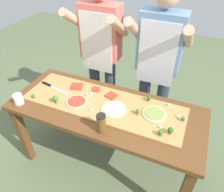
{
  "coord_description": "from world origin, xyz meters",
  "views": [
    {
      "loc": [
        0.6,
        -1.25,
        1.99
      ],
      "look_at": [
        0.03,
        0.06,
        0.86
      ],
      "focal_mm": 34.3,
      "sensor_mm": 36.0,
      "label": 1
    }
  ],
  "objects_px": {
    "chefs_knife": "(51,86)",
    "pizza_whole_cheese_artichoke": "(114,109)",
    "cheese_crumble_b": "(87,95)",
    "broccoli_floret_back_mid": "(183,119)",
    "pizza_slice_near_left": "(111,96)",
    "cheese_crumble_e": "(160,127)",
    "broccoli_floret_center_left": "(149,98)",
    "pizza_whole_tomato_red": "(77,102)",
    "broccoli_floret_front_right": "(161,133)",
    "cheese_crumble_d": "(169,105)",
    "cheese_crumble_f": "(91,93)",
    "flour_cup": "(18,100)",
    "pizza_slice_far_right": "(77,86)",
    "sauce_jar": "(101,123)",
    "broccoli_floret_back_right": "(33,96)",
    "cheese_crumble_c": "(91,110)",
    "pizza_whole_pesto_green": "(154,114)",
    "broccoli_floret_front_left": "(56,99)",
    "cook_left": "(101,48)",
    "broccoli_floret_back_left": "(171,130)",
    "cheese_crumble_a": "(178,117)",
    "cook_right": "(158,60)",
    "broccoli_floret_center_right": "(138,111)",
    "pizza_slice_center": "(96,89)",
    "prep_table": "(106,117)"
  },
  "relations": [
    {
      "from": "chefs_knife",
      "to": "pizza_whole_cheese_artichoke",
      "type": "distance_m",
      "value": 0.69
    },
    {
      "from": "cheese_crumble_b",
      "to": "broccoli_floret_back_mid",
      "type": "bearing_deg",
      "value": 1.18
    },
    {
      "from": "pizza_slice_near_left",
      "to": "cheese_crumble_e",
      "type": "xyz_separation_m",
      "value": [
        0.5,
        -0.21,
        0.0
      ]
    },
    {
      "from": "pizza_whole_cheese_artichoke",
      "to": "broccoli_floret_center_left",
      "type": "xyz_separation_m",
      "value": [
        0.24,
        0.23,
        0.03
      ]
    },
    {
      "from": "pizza_whole_tomato_red",
      "to": "broccoli_floret_front_right",
      "type": "bearing_deg",
      "value": -6.43
    },
    {
      "from": "cheese_crumble_d",
      "to": "cheese_crumble_f",
      "type": "distance_m",
      "value": 0.7
    },
    {
      "from": "pizza_whole_tomato_red",
      "to": "flour_cup",
      "type": "distance_m",
      "value": 0.51
    },
    {
      "from": "pizza_slice_far_right",
      "to": "cheese_crumble_f",
      "type": "xyz_separation_m",
      "value": [
        0.18,
        -0.05,
        0.0
      ]
    },
    {
      "from": "broccoli_floret_center_left",
      "to": "sauce_jar",
      "type": "relative_size",
      "value": 0.33
    },
    {
      "from": "pizza_slice_near_left",
      "to": "broccoli_floret_back_right",
      "type": "distance_m",
      "value": 0.7
    },
    {
      "from": "cheese_crumble_c",
      "to": "cheese_crumble_d",
      "type": "bearing_deg",
      "value": 28.2
    },
    {
      "from": "flour_cup",
      "to": "pizza_whole_pesto_green",
      "type": "bearing_deg",
      "value": 15.2
    },
    {
      "from": "broccoli_floret_front_left",
      "to": "cook_left",
      "type": "distance_m",
      "value": 0.75
    },
    {
      "from": "broccoli_floret_front_left",
      "to": "flour_cup",
      "type": "bearing_deg",
      "value": -159.79
    },
    {
      "from": "cheese_crumble_d",
      "to": "broccoli_floret_center_left",
      "type": "bearing_deg",
      "value": -179.62
    },
    {
      "from": "broccoli_floret_back_left",
      "to": "cheese_crumble_d",
      "type": "height_order",
      "value": "broccoli_floret_back_left"
    },
    {
      "from": "pizza_whole_pesto_green",
      "to": "broccoli_floret_front_right",
      "type": "distance_m",
      "value": 0.23
    },
    {
      "from": "pizza_whole_pesto_green",
      "to": "cheese_crumble_a",
      "type": "relative_size",
      "value": 11.07
    },
    {
      "from": "flour_cup",
      "to": "cheese_crumble_c",
      "type": "bearing_deg",
      "value": 12.77
    },
    {
      "from": "broccoli_floret_front_right",
      "to": "cheese_crumble_f",
      "type": "relative_size",
      "value": 2.8
    },
    {
      "from": "cook_right",
      "to": "broccoli_floret_center_right",
      "type": "bearing_deg",
      "value": -89.97
    },
    {
      "from": "chefs_knife",
      "to": "pizza_slice_center",
      "type": "xyz_separation_m",
      "value": [
        0.42,
        0.12,
        0.0
      ]
    },
    {
      "from": "cheese_crumble_f",
      "to": "cook_left",
      "type": "bearing_deg",
      "value": 105.05
    },
    {
      "from": "broccoli_floret_center_left",
      "to": "cheese_crumble_f",
      "type": "relative_size",
      "value": 2.96
    },
    {
      "from": "cheese_crumble_e",
      "to": "sauce_jar",
      "type": "relative_size",
      "value": 0.12
    },
    {
      "from": "cheese_crumble_a",
      "to": "flour_cup",
      "type": "relative_size",
      "value": 0.2
    },
    {
      "from": "pizza_slice_near_left",
      "to": "broccoli_floret_back_mid",
      "type": "bearing_deg",
      "value": -5.87
    },
    {
      "from": "cheese_crumble_f",
      "to": "flour_cup",
      "type": "relative_size",
      "value": 0.2
    },
    {
      "from": "pizza_whole_pesto_green",
      "to": "cook_right",
      "type": "height_order",
      "value": "cook_right"
    },
    {
      "from": "cheese_crumble_e",
      "to": "flour_cup",
      "type": "xyz_separation_m",
      "value": [
        -1.22,
        -0.18,
        0.01
      ]
    },
    {
      "from": "cheese_crumble_a",
      "to": "cook_right",
      "type": "xyz_separation_m",
      "value": [
        -0.31,
        0.49,
        0.2
      ]
    },
    {
      "from": "chefs_knife",
      "to": "sauce_jar",
      "type": "xyz_separation_m",
      "value": [
        0.68,
        -0.31,
        0.06
      ]
    },
    {
      "from": "sauce_jar",
      "to": "pizza_whole_tomato_red",
      "type": "bearing_deg",
      "value": 149.29
    },
    {
      "from": "prep_table",
      "to": "pizza_whole_cheese_artichoke",
      "type": "height_order",
      "value": "pizza_whole_cheese_artichoke"
    },
    {
      "from": "pizza_whole_cheese_artichoke",
      "to": "broccoli_floret_back_left",
      "type": "xyz_separation_m",
      "value": [
        0.49,
        -0.08,
        0.03
      ]
    },
    {
      "from": "broccoli_floret_front_right",
      "to": "broccoli_floret_front_left",
      "type": "bearing_deg",
      "value": 179.47
    },
    {
      "from": "prep_table",
      "to": "cook_left",
      "type": "height_order",
      "value": "cook_left"
    },
    {
      "from": "prep_table",
      "to": "broccoli_floret_front_left",
      "type": "relative_size",
      "value": 22.7
    },
    {
      "from": "broccoli_floret_center_right",
      "to": "cook_right",
      "type": "distance_m",
      "value": 0.61
    },
    {
      "from": "pizza_whole_pesto_green",
      "to": "cook_left",
      "type": "xyz_separation_m",
      "value": [
        -0.74,
        0.53,
        0.2
      ]
    },
    {
      "from": "broccoli_floret_back_left",
      "to": "cook_right",
      "type": "bearing_deg",
      "value": 112.5
    },
    {
      "from": "broccoli_floret_front_right",
      "to": "cheese_crumble_f",
      "type": "xyz_separation_m",
      "value": [
        -0.7,
        0.24,
        -0.02
      ]
    },
    {
      "from": "pizza_slice_near_left",
      "to": "flour_cup",
      "type": "xyz_separation_m",
      "value": [
        -0.72,
        -0.39,
        0.02
      ]
    },
    {
      "from": "broccoli_floret_front_left",
      "to": "flour_cup",
      "type": "distance_m",
      "value": 0.33
    },
    {
      "from": "cheese_crumble_b",
      "to": "cheese_crumble_c",
      "type": "distance_m",
      "value": 0.2
    },
    {
      "from": "cheese_crumble_a",
      "to": "sauce_jar",
      "type": "xyz_separation_m",
      "value": [
        -0.51,
        -0.36,
        0.05
      ]
    },
    {
      "from": "prep_table",
      "to": "broccoli_floret_back_mid",
      "type": "distance_m",
      "value": 0.66
    },
    {
      "from": "broccoli_floret_back_left",
      "to": "cheese_crumble_a",
      "type": "xyz_separation_m",
      "value": [
        0.03,
        0.2,
        -0.03
      ]
    },
    {
      "from": "chefs_knife",
      "to": "broccoli_floret_center_right",
      "type": "bearing_deg",
      "value": -2.57
    },
    {
      "from": "pizza_slice_center",
      "to": "cheese_crumble_f",
      "type": "relative_size",
      "value": 3.97
    }
  ]
}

